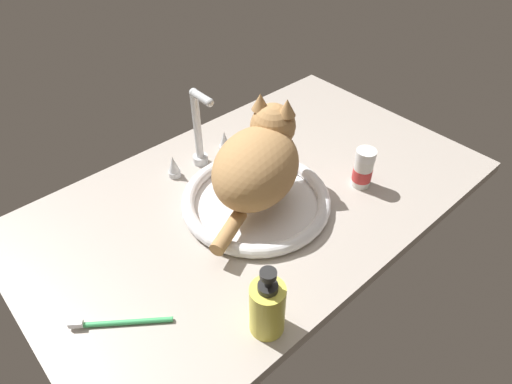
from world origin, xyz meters
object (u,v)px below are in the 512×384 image
(sink_basin, at_px, (256,200))
(pill_bottle, at_px, (363,169))
(cat, at_px, (259,161))
(soap_pump_bottle, at_px, (267,307))
(faucet, at_px, (199,138))
(toothbrush, at_px, (119,322))

(sink_basin, distance_m, pill_bottle, 0.28)
(cat, relative_size, pill_bottle, 3.25)
(soap_pump_bottle, xyz_separation_m, pill_bottle, (0.45, 0.14, -0.01))
(cat, xyz_separation_m, pill_bottle, (0.23, -0.13, -0.07))
(faucet, relative_size, soap_pump_bottle, 1.38)
(faucet, relative_size, toothbrush, 1.41)
(faucet, xyz_separation_m, toothbrush, (-0.41, -0.29, -0.08))
(sink_basin, height_order, faucet, faucet)
(soap_pump_bottle, bearing_deg, pill_bottle, 16.93)
(sink_basin, bearing_deg, pill_bottle, -26.31)
(toothbrush, bearing_deg, pill_bottle, -4.27)
(cat, bearing_deg, soap_pump_bottle, -129.93)
(soap_pump_bottle, bearing_deg, toothbrush, 137.08)
(sink_basin, distance_m, toothbrush, 0.41)
(cat, height_order, soap_pump_bottle, cat)
(faucet, xyz_separation_m, cat, (0.02, -0.21, 0.04))
(faucet, relative_size, cat, 0.64)
(sink_basin, bearing_deg, faucet, 90.00)
(sink_basin, bearing_deg, toothbrush, -169.87)
(faucet, relative_size, pill_bottle, 2.09)
(cat, bearing_deg, toothbrush, -169.25)
(faucet, distance_m, toothbrush, 0.51)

